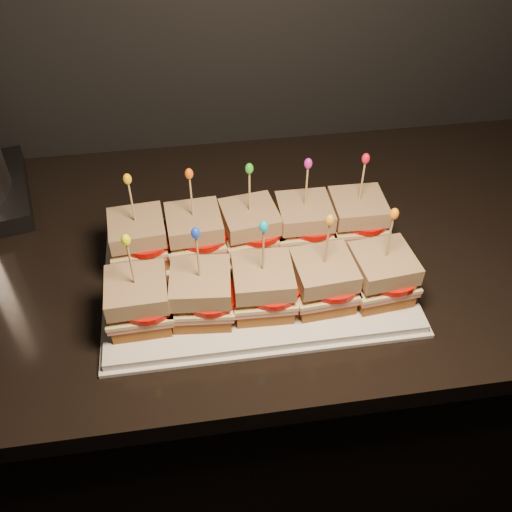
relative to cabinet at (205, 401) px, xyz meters
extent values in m
cube|color=black|center=(0.00, 0.00, 0.00)|extent=(2.62, 0.60, 0.83)
cube|color=black|center=(0.00, 0.00, 0.43)|extent=(2.66, 0.64, 0.03)
cube|color=white|center=(0.10, -0.09, 0.46)|extent=(0.45, 0.28, 0.02)
cube|color=white|center=(0.10, -0.09, 0.45)|extent=(0.46, 0.29, 0.01)
cube|color=brown|center=(-0.07, -0.03, 0.48)|extent=(0.09, 0.09, 0.02)
cube|color=#BF6053|center=(-0.07, -0.03, 0.49)|extent=(0.09, 0.09, 0.01)
cube|color=beige|center=(-0.07, -0.03, 0.50)|extent=(0.10, 0.09, 0.01)
cylinder|color=red|center=(-0.06, -0.03, 0.51)|extent=(0.08, 0.08, 0.01)
cube|color=#5A2F0E|center=(-0.07, -0.03, 0.53)|extent=(0.09, 0.09, 0.03)
cylinder|color=tan|center=(-0.07, -0.03, 0.57)|extent=(0.00, 0.00, 0.09)
ellipsoid|color=#FBAB0F|center=(-0.07, -0.03, 0.62)|extent=(0.01, 0.01, 0.02)
cube|color=brown|center=(0.01, -0.03, 0.48)|extent=(0.08, 0.08, 0.02)
cube|color=#BF6053|center=(0.01, -0.03, 0.49)|extent=(0.09, 0.09, 0.01)
cube|color=beige|center=(0.01, -0.03, 0.50)|extent=(0.09, 0.09, 0.01)
cylinder|color=red|center=(0.03, -0.03, 0.51)|extent=(0.08, 0.08, 0.01)
cube|color=#5A2F0E|center=(0.01, -0.03, 0.53)|extent=(0.09, 0.09, 0.03)
cylinder|color=tan|center=(0.01, -0.03, 0.57)|extent=(0.00, 0.00, 0.09)
ellipsoid|color=#FD560D|center=(0.01, -0.03, 0.62)|extent=(0.01, 0.01, 0.02)
cube|color=brown|center=(0.10, -0.03, 0.48)|extent=(0.09, 0.09, 0.02)
cube|color=#BF6053|center=(0.10, -0.03, 0.49)|extent=(0.10, 0.10, 0.01)
cube|color=beige|center=(0.10, -0.03, 0.50)|extent=(0.10, 0.10, 0.01)
cylinder|color=red|center=(0.11, -0.03, 0.51)|extent=(0.08, 0.08, 0.01)
cube|color=#5A2F0E|center=(0.10, -0.03, 0.53)|extent=(0.09, 0.09, 0.03)
cylinder|color=tan|center=(0.10, -0.03, 0.57)|extent=(0.00, 0.00, 0.09)
ellipsoid|color=green|center=(0.10, -0.03, 0.62)|extent=(0.01, 0.01, 0.02)
cube|color=brown|center=(0.18, -0.03, 0.48)|extent=(0.08, 0.08, 0.02)
cube|color=#BF6053|center=(0.18, -0.03, 0.49)|extent=(0.09, 0.08, 0.01)
cube|color=beige|center=(0.18, -0.03, 0.50)|extent=(0.09, 0.09, 0.01)
cylinder|color=red|center=(0.20, -0.03, 0.51)|extent=(0.08, 0.08, 0.01)
cube|color=#5A2F0E|center=(0.18, -0.03, 0.53)|extent=(0.08, 0.08, 0.03)
cylinder|color=tan|center=(0.18, -0.03, 0.57)|extent=(0.00, 0.00, 0.09)
ellipsoid|color=#C41C94|center=(0.18, -0.03, 0.62)|extent=(0.01, 0.01, 0.02)
cube|color=brown|center=(0.27, -0.03, 0.48)|extent=(0.08, 0.08, 0.02)
cube|color=#BF6053|center=(0.27, -0.03, 0.49)|extent=(0.09, 0.09, 0.01)
cube|color=beige|center=(0.27, -0.03, 0.50)|extent=(0.09, 0.09, 0.01)
cylinder|color=red|center=(0.28, -0.03, 0.51)|extent=(0.08, 0.08, 0.01)
cube|color=#5A2F0E|center=(0.27, -0.03, 0.53)|extent=(0.08, 0.08, 0.03)
cylinder|color=tan|center=(0.27, -0.03, 0.57)|extent=(0.00, 0.00, 0.09)
ellipsoid|color=red|center=(0.27, -0.03, 0.62)|extent=(0.01, 0.01, 0.02)
cube|color=brown|center=(-0.07, -0.16, 0.48)|extent=(0.08, 0.08, 0.02)
cube|color=#BF6053|center=(-0.07, -0.16, 0.49)|extent=(0.09, 0.09, 0.01)
cube|color=beige|center=(-0.07, -0.16, 0.50)|extent=(0.09, 0.09, 0.01)
cylinder|color=red|center=(-0.06, -0.16, 0.51)|extent=(0.08, 0.08, 0.01)
cube|color=#5A2F0E|center=(-0.07, -0.16, 0.53)|extent=(0.08, 0.08, 0.03)
cylinder|color=tan|center=(-0.07, -0.16, 0.57)|extent=(0.00, 0.00, 0.09)
ellipsoid|color=#E2F107|center=(-0.07, -0.16, 0.62)|extent=(0.01, 0.01, 0.02)
cube|color=brown|center=(0.01, -0.16, 0.48)|extent=(0.09, 0.09, 0.02)
cube|color=#BF6053|center=(0.01, -0.16, 0.49)|extent=(0.10, 0.09, 0.01)
cube|color=beige|center=(0.01, -0.16, 0.50)|extent=(0.10, 0.09, 0.01)
cylinder|color=red|center=(0.03, -0.16, 0.51)|extent=(0.08, 0.08, 0.01)
cube|color=#5A2F0E|center=(0.01, -0.16, 0.53)|extent=(0.09, 0.09, 0.03)
cylinder|color=tan|center=(0.01, -0.16, 0.57)|extent=(0.00, 0.00, 0.09)
ellipsoid|color=blue|center=(0.01, -0.16, 0.62)|extent=(0.01, 0.01, 0.02)
cube|color=brown|center=(0.10, -0.16, 0.48)|extent=(0.08, 0.08, 0.02)
cube|color=#BF6053|center=(0.10, -0.16, 0.49)|extent=(0.09, 0.09, 0.01)
cube|color=beige|center=(0.10, -0.16, 0.50)|extent=(0.09, 0.09, 0.01)
cylinder|color=red|center=(0.11, -0.16, 0.51)|extent=(0.08, 0.08, 0.01)
cube|color=#5A2F0E|center=(0.10, -0.16, 0.53)|extent=(0.08, 0.08, 0.03)
cylinder|color=tan|center=(0.10, -0.16, 0.57)|extent=(0.00, 0.00, 0.09)
ellipsoid|color=#0AAEC8|center=(0.10, -0.16, 0.62)|extent=(0.01, 0.01, 0.02)
cube|color=brown|center=(0.18, -0.16, 0.48)|extent=(0.08, 0.08, 0.02)
cube|color=#BF6053|center=(0.18, -0.16, 0.49)|extent=(0.09, 0.09, 0.01)
cube|color=beige|center=(0.18, -0.16, 0.50)|extent=(0.09, 0.09, 0.01)
cylinder|color=red|center=(0.20, -0.16, 0.51)|extent=(0.08, 0.08, 0.01)
cube|color=#5A2F0E|center=(0.18, -0.16, 0.53)|extent=(0.09, 0.09, 0.03)
cylinder|color=tan|center=(0.18, -0.16, 0.57)|extent=(0.00, 0.00, 0.09)
ellipsoid|color=orange|center=(0.18, -0.16, 0.62)|extent=(0.01, 0.01, 0.02)
cube|color=brown|center=(0.27, -0.16, 0.48)|extent=(0.09, 0.09, 0.02)
cube|color=#BF6053|center=(0.27, -0.16, 0.49)|extent=(0.09, 0.09, 0.01)
cube|color=beige|center=(0.27, -0.16, 0.50)|extent=(0.10, 0.09, 0.01)
cylinder|color=red|center=(0.28, -0.16, 0.51)|extent=(0.08, 0.08, 0.01)
cube|color=#5A2F0E|center=(0.27, -0.16, 0.53)|extent=(0.09, 0.09, 0.03)
cylinder|color=tan|center=(0.27, -0.16, 0.57)|extent=(0.00, 0.00, 0.09)
ellipsoid|color=orange|center=(0.27, -0.16, 0.62)|extent=(0.01, 0.01, 0.02)
camera|label=1|loc=(0.01, -0.69, 1.08)|focal=40.00mm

